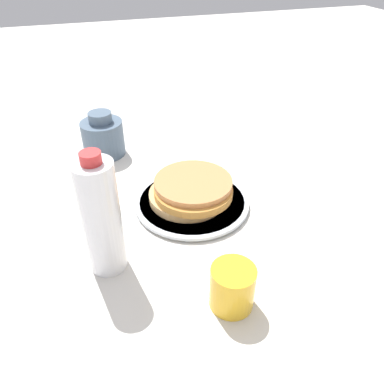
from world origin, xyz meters
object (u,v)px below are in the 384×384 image
pancake_stack (191,191)px  water_bottle_near (101,218)px  juice_glass (232,287)px  cream_jug (103,137)px  plate (192,202)px

pancake_stack → water_bottle_near: water_bottle_near is taller
juice_glass → cream_jug: cream_jug is taller
plate → water_bottle_near: bearing=122.4°
pancake_stack → juice_glass: (-0.27, 0.02, 0.00)m
juice_glass → pancake_stack: bearing=-4.0°
pancake_stack → cream_jug: size_ratio=1.54×
cream_jug → water_bottle_near: (-0.40, 0.04, 0.06)m
cream_jug → pancake_stack: bearing=-152.0°
juice_glass → water_bottle_near: size_ratio=0.33×
plate → juice_glass: bearing=175.7°
plate → cream_jug: size_ratio=2.12×
water_bottle_near → pancake_stack: bearing=-56.9°
juice_glass → cream_jug: (0.55, 0.13, 0.01)m
water_bottle_near → juice_glass: bearing=-129.6°
plate → cream_jug: bearing=27.9°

